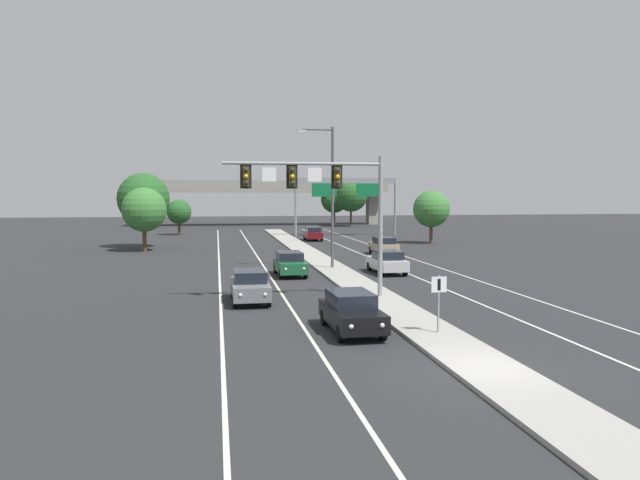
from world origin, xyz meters
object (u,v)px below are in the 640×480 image
at_px(car_receding_silver, 387,261).
at_px(highway_sign_gantry, 346,188).
at_px(overhead_signal_mast, 326,192).
at_px(car_oncoming_grey, 250,286).
at_px(car_oncoming_green, 290,263).
at_px(car_oncoming_black, 351,311).
at_px(median_sign_post, 439,295).
at_px(tree_far_left_c, 179,212).
at_px(tree_far_left_a, 144,210).
at_px(street_lamp_median, 329,189).
at_px(tree_far_left_b, 143,199).
at_px(car_receding_darkred, 313,234).
at_px(tree_far_right_a, 334,200).
at_px(tree_far_right_c, 351,195).
at_px(tree_far_right_b, 431,209).
at_px(car_receding_tan, 384,246).

relative_size(car_receding_silver, highway_sign_gantry, 0.34).
distance_m(overhead_signal_mast, car_oncoming_grey, 6.07).
bearing_deg(car_oncoming_green, car_oncoming_black, -88.54).
height_order(median_sign_post, tree_far_left_c, tree_far_left_c).
distance_m(highway_sign_gantry, tree_far_left_a, 28.83).
height_order(median_sign_post, street_lamp_median, street_lamp_median).
bearing_deg(tree_far_left_b, car_oncoming_grey, -74.90).
bearing_deg(street_lamp_median, highway_sign_gantry, 75.92).
bearing_deg(tree_far_left_b, overhead_signal_mast, -68.97).
bearing_deg(overhead_signal_mast, highway_sign_gantry, 76.63).
bearing_deg(car_receding_silver, tree_far_left_c, 111.24).
bearing_deg(car_receding_silver, car_receding_darkred, 90.82).
relative_size(tree_far_right_a, tree_far_left_a, 1.12).
bearing_deg(car_receding_silver, tree_far_left_a, 133.62).
height_order(car_oncoming_green, car_receding_darkred, same).
distance_m(overhead_signal_mast, median_sign_post, 9.78).
bearing_deg(tree_far_left_c, highway_sign_gantry, -15.18).
xyz_separation_m(car_oncoming_black, highway_sign_gantry, (11.15, 53.06, 5.34)).
bearing_deg(tree_far_left_a, car_oncoming_black, -71.65).
xyz_separation_m(tree_far_right_a, tree_far_left_a, (-26.92, -45.03, -0.48)).
bearing_deg(tree_far_left_c, car_receding_darkred, -37.80).
xyz_separation_m(median_sign_post, tree_far_right_c, (13.61, 76.54, 3.59)).
bearing_deg(overhead_signal_mast, tree_far_right_a, 78.67).
relative_size(median_sign_post, tree_far_left_c, 0.47).
bearing_deg(tree_far_left_c, car_oncoming_green, -77.07).
bearing_deg(highway_sign_gantry, car_receding_silver, -97.71).
distance_m(car_oncoming_black, tree_far_right_b, 44.11).
bearing_deg(car_oncoming_green, car_oncoming_grey, -108.52).
relative_size(tree_far_left_b, tree_far_left_a, 1.25).
bearing_deg(overhead_signal_mast, car_oncoming_grey, 176.99).
distance_m(street_lamp_median, highway_sign_gantry, 34.52).
distance_m(tree_far_right_a, tree_far_left_b, 49.09).
height_order(overhead_signal_mast, car_oncoming_green, overhead_signal_mast).
bearing_deg(tree_far_left_c, tree_far_right_b, -33.63).
bearing_deg(car_receding_tan, car_receding_darkred, 102.01).
bearing_deg(car_oncoming_black, car_oncoming_green, 91.46).
bearing_deg(car_receding_tan, tree_far_left_a, 162.81).
bearing_deg(car_oncoming_grey, car_receding_darkred, 76.47).
xyz_separation_m(car_receding_tan, tree_far_right_c, (7.25, 46.01, 4.35)).
bearing_deg(car_oncoming_grey, car_receding_tan, 59.12).
relative_size(car_receding_silver, tree_far_right_b, 0.78).
distance_m(street_lamp_median, tree_far_left_b, 25.64).
xyz_separation_m(car_receding_darkred, tree_far_right_a, (9.20, 34.42, 3.59)).
xyz_separation_m(overhead_signal_mast, street_lamp_median, (2.50, 12.36, 0.27)).
xyz_separation_m(car_receding_tan, tree_far_left_b, (-21.92, 10.95, 4.09)).
relative_size(car_receding_silver, tree_far_left_b, 0.60).
xyz_separation_m(median_sign_post, tree_far_right_b, (14.77, 41.47, 2.18)).
bearing_deg(car_receding_darkred, street_lamp_median, -96.51).
bearing_deg(overhead_signal_mast, median_sign_post, -71.35).
xyz_separation_m(median_sign_post, tree_far_right_a, (11.90, 82.17, 2.83)).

